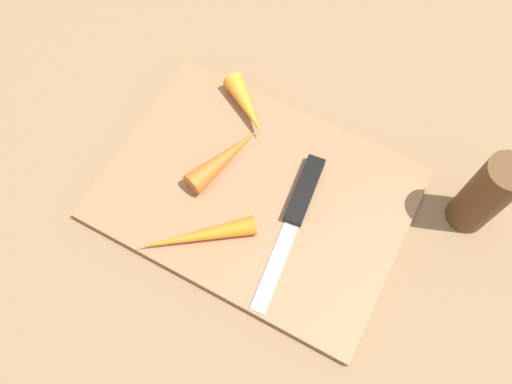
# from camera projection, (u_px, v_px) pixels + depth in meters

# --- Properties ---
(ground_plane) EXTENTS (1.40, 1.40, 0.00)m
(ground_plane) POSITION_uv_depth(u_px,v_px,m) (256.00, 196.00, 0.62)
(ground_plane) COLOR #8C6D4C
(cutting_board) EXTENTS (0.36, 0.26, 0.01)m
(cutting_board) POSITION_uv_depth(u_px,v_px,m) (256.00, 194.00, 0.61)
(cutting_board) COLOR #99704C
(cutting_board) RESTS_ON ground_plane
(knife) EXTENTS (0.04, 0.20, 0.01)m
(knife) POSITION_uv_depth(u_px,v_px,m) (301.00, 200.00, 0.60)
(knife) COLOR #B7B7BC
(knife) RESTS_ON cutting_board
(carrot_longest) EXTENTS (0.12, 0.10, 0.02)m
(carrot_longest) POSITION_uv_depth(u_px,v_px,m) (197.00, 236.00, 0.57)
(carrot_longest) COLOR orange
(carrot_longest) RESTS_ON cutting_board
(carrot_shortest) EXTENTS (0.09, 0.08, 0.03)m
(carrot_shortest) POSITION_uv_depth(u_px,v_px,m) (247.00, 106.00, 0.64)
(carrot_shortest) COLOR orange
(carrot_shortest) RESTS_ON cutting_board
(carrot_medium) EXTENTS (0.06, 0.11, 0.03)m
(carrot_medium) POSITION_uv_depth(u_px,v_px,m) (225.00, 157.00, 0.61)
(carrot_medium) COLOR orange
(carrot_medium) RESTS_ON cutting_board
(pepper_grinder) EXTENTS (0.05, 0.05, 0.12)m
(pepper_grinder) POSITION_uv_depth(u_px,v_px,m) (485.00, 195.00, 0.55)
(pepper_grinder) COLOR brown
(pepper_grinder) RESTS_ON ground_plane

